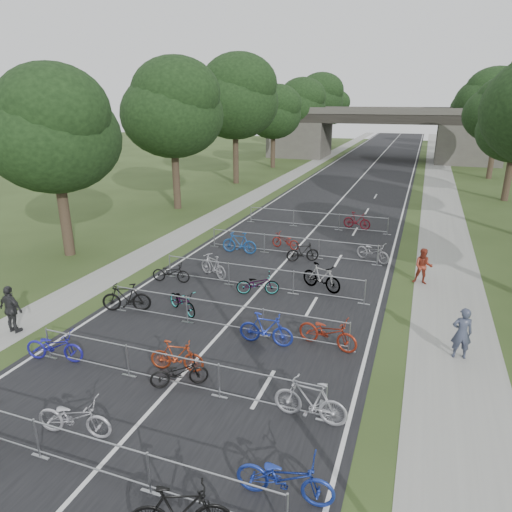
{
  "coord_description": "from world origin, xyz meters",
  "views": [
    {
      "loc": [
        6.32,
        -2.84,
        8.12
      ],
      "look_at": [
        -0.66,
        16.27,
        1.1
      ],
      "focal_mm": 32.0,
      "sensor_mm": 36.0,
      "label": 1
    }
  ],
  "objects_px": {
    "pedestrian_a": "(462,333)",
    "pedestrian_c": "(11,310)",
    "overpass_bridge": "(380,134)",
    "pedestrian_b": "(423,267)"
  },
  "relations": [
    {
      "from": "pedestrian_c",
      "to": "overpass_bridge",
      "type": "bearing_deg",
      "value": -92.96
    },
    {
      "from": "pedestrian_a",
      "to": "pedestrian_c",
      "type": "relative_size",
      "value": 0.98
    },
    {
      "from": "pedestrian_a",
      "to": "pedestrian_c",
      "type": "xyz_separation_m",
      "value": [
        -15.22,
        -3.72,
        0.01
      ]
    },
    {
      "from": "overpass_bridge",
      "to": "pedestrian_b",
      "type": "height_order",
      "value": "overpass_bridge"
    },
    {
      "from": "pedestrian_a",
      "to": "overpass_bridge",
      "type": "bearing_deg",
      "value": -90.59
    },
    {
      "from": "overpass_bridge",
      "to": "pedestrian_a",
      "type": "relative_size",
      "value": 17.37
    },
    {
      "from": "pedestrian_a",
      "to": "pedestrian_b",
      "type": "distance_m",
      "value": 6.45
    },
    {
      "from": "pedestrian_a",
      "to": "pedestrian_c",
      "type": "distance_m",
      "value": 15.67
    },
    {
      "from": "pedestrian_b",
      "to": "pedestrian_c",
      "type": "relative_size",
      "value": 0.93
    },
    {
      "from": "overpass_bridge",
      "to": "pedestrian_b",
      "type": "bearing_deg",
      "value": -81.73
    }
  ]
}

